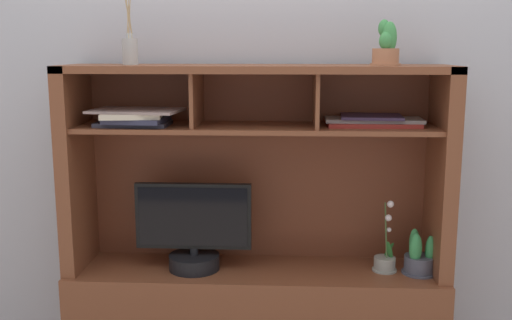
{
  "coord_description": "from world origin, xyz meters",
  "views": [
    {
      "loc": [
        0.13,
        -2.45,
        1.41
      ],
      "look_at": [
        0.0,
        0.0,
        0.95
      ],
      "focal_mm": 41.98,
      "sensor_mm": 36.0,
      "label": 1
    }
  ],
  "objects_px": {
    "potted_fern": "(419,259)",
    "potted_succulent": "(386,49)",
    "tv_monitor": "(194,234)",
    "potted_orchid": "(385,259)",
    "diffuser_bottle": "(130,50)",
    "magazine_stack_left": "(372,121)",
    "media_console": "(256,280)",
    "magazine_stack_centre": "(135,117)"
  },
  "relations": [
    {
      "from": "magazine_stack_left",
      "to": "diffuser_bottle",
      "type": "xyz_separation_m",
      "value": [
        -1.0,
        -0.02,
        0.29
      ]
    },
    {
      "from": "tv_monitor",
      "to": "magazine_stack_centre",
      "type": "bearing_deg",
      "value": -177.07
    },
    {
      "from": "diffuser_bottle",
      "to": "potted_succulent",
      "type": "relative_size",
      "value": 1.58
    },
    {
      "from": "potted_fern",
      "to": "magazine_stack_centre",
      "type": "distance_m",
      "value": 1.32
    },
    {
      "from": "media_console",
      "to": "potted_orchid",
      "type": "distance_m",
      "value": 0.56
    },
    {
      "from": "potted_fern",
      "to": "potted_orchid",
      "type": "bearing_deg",
      "value": 170.34
    },
    {
      "from": "potted_fern",
      "to": "diffuser_bottle",
      "type": "distance_m",
      "value": 1.48
    },
    {
      "from": "diffuser_bottle",
      "to": "potted_fern",
      "type": "bearing_deg",
      "value": -1.85
    },
    {
      "from": "media_console",
      "to": "tv_monitor",
      "type": "bearing_deg",
      "value": -171.18
    },
    {
      "from": "potted_fern",
      "to": "magazine_stack_left",
      "type": "height_order",
      "value": "magazine_stack_left"
    },
    {
      "from": "media_console",
      "to": "tv_monitor",
      "type": "relative_size",
      "value": 3.24
    },
    {
      "from": "potted_orchid",
      "to": "media_console",
      "type": "bearing_deg",
      "value": 178.06
    },
    {
      "from": "tv_monitor",
      "to": "diffuser_bottle",
      "type": "height_order",
      "value": "diffuser_bottle"
    },
    {
      "from": "tv_monitor",
      "to": "magazine_stack_centre",
      "type": "height_order",
      "value": "magazine_stack_centre"
    },
    {
      "from": "potted_orchid",
      "to": "tv_monitor",
      "type": "bearing_deg",
      "value": -178.43
    },
    {
      "from": "potted_fern",
      "to": "magazine_stack_centre",
      "type": "bearing_deg",
      "value": -179.48
    },
    {
      "from": "diffuser_bottle",
      "to": "potted_succulent",
      "type": "bearing_deg",
      "value": -1.03
    },
    {
      "from": "tv_monitor",
      "to": "diffuser_bottle",
      "type": "bearing_deg",
      "value": 171.53
    },
    {
      "from": "magazine_stack_left",
      "to": "potted_orchid",
      "type": "bearing_deg",
      "value": -27.67
    },
    {
      "from": "potted_orchid",
      "to": "potted_fern",
      "type": "height_order",
      "value": "potted_orchid"
    },
    {
      "from": "potted_succulent",
      "to": "diffuser_bottle",
      "type": "bearing_deg",
      "value": 178.97
    },
    {
      "from": "magazine_stack_centre",
      "to": "diffuser_bottle",
      "type": "distance_m",
      "value": 0.27
    },
    {
      "from": "media_console",
      "to": "potted_succulent",
      "type": "xyz_separation_m",
      "value": [
        0.52,
        -0.02,
        0.99
      ]
    },
    {
      "from": "media_console",
      "to": "tv_monitor",
      "type": "xyz_separation_m",
      "value": [
        -0.26,
        -0.04,
        0.22
      ]
    },
    {
      "from": "media_console",
      "to": "potted_succulent",
      "type": "height_order",
      "value": "potted_succulent"
    },
    {
      "from": "potted_fern",
      "to": "potted_succulent",
      "type": "distance_m",
      "value": 0.88
    },
    {
      "from": "tv_monitor",
      "to": "diffuser_bottle",
      "type": "relative_size",
      "value": 1.73
    },
    {
      "from": "potted_fern",
      "to": "media_console",
      "type": "bearing_deg",
      "value": 176.5
    },
    {
      "from": "potted_fern",
      "to": "magazine_stack_centre",
      "type": "height_order",
      "value": "magazine_stack_centre"
    },
    {
      "from": "tv_monitor",
      "to": "potted_orchid",
      "type": "relative_size",
      "value": 1.57
    },
    {
      "from": "diffuser_bottle",
      "to": "magazine_stack_left",
      "type": "bearing_deg",
      "value": 1.22
    },
    {
      "from": "potted_orchid",
      "to": "diffuser_bottle",
      "type": "relative_size",
      "value": 1.1
    },
    {
      "from": "media_console",
      "to": "magazine_stack_left",
      "type": "distance_m",
      "value": 0.85
    },
    {
      "from": "potted_succulent",
      "to": "magazine_stack_centre",
      "type": "bearing_deg",
      "value": -178.25
    },
    {
      "from": "magazine_stack_centre",
      "to": "diffuser_bottle",
      "type": "xyz_separation_m",
      "value": [
        -0.02,
        0.05,
        0.27
      ]
    },
    {
      "from": "magazine_stack_left",
      "to": "magazine_stack_centre",
      "type": "bearing_deg",
      "value": -175.84
    },
    {
      "from": "diffuser_bottle",
      "to": "potted_orchid",
      "type": "bearing_deg",
      "value": -0.83
    },
    {
      "from": "tv_monitor",
      "to": "magazine_stack_left",
      "type": "distance_m",
      "value": 0.89
    },
    {
      "from": "tv_monitor",
      "to": "potted_orchid",
      "type": "bearing_deg",
      "value": 1.57
    },
    {
      "from": "magazine_stack_left",
      "to": "diffuser_bottle",
      "type": "relative_size",
      "value": 1.41
    },
    {
      "from": "potted_fern",
      "to": "potted_succulent",
      "type": "bearing_deg",
      "value": 173.17
    },
    {
      "from": "tv_monitor",
      "to": "magazine_stack_left",
      "type": "xyz_separation_m",
      "value": [
        0.74,
        0.06,
        0.48
      ]
    }
  ]
}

